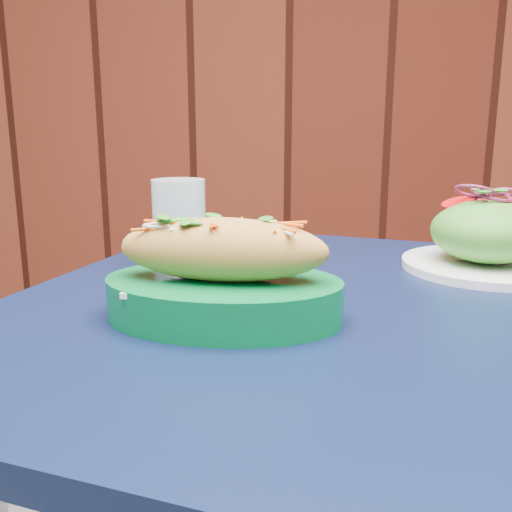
# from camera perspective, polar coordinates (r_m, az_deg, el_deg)

# --- Properties ---
(brick_wall) EXTENTS (4.90, 0.04, 2.80)m
(brick_wall) POSITION_cam_1_polar(r_m,az_deg,el_deg) (2.40, 3.42, 23.79)
(brick_wall) COLOR #49170D
(brick_wall) RESTS_ON ground
(cafe_table) EXTENTS (0.96, 0.96, 0.75)m
(cafe_table) POSITION_cam_1_polar(r_m,az_deg,el_deg) (0.73, 8.58, -11.21)
(cafe_table) COLOR black
(cafe_table) RESTS_ON ground
(banh_mi_basket) EXTENTS (0.27, 0.18, 0.12)m
(banh_mi_basket) POSITION_cam_1_polar(r_m,az_deg,el_deg) (0.62, -3.32, -2.16)
(banh_mi_basket) COLOR #03652E
(banh_mi_basket) RESTS_ON cafe_table
(salad_plate) EXTENTS (0.24, 0.24, 0.12)m
(salad_plate) POSITION_cam_1_polar(r_m,az_deg,el_deg) (0.89, 22.15, 1.72)
(salad_plate) COLOR white
(salad_plate) RESTS_ON cafe_table
(water_glass) EXTENTS (0.08, 0.08, 0.13)m
(water_glass) POSITION_cam_1_polar(r_m,az_deg,el_deg) (0.86, -7.67, 3.34)
(water_glass) COLOR silver
(water_glass) RESTS_ON cafe_table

